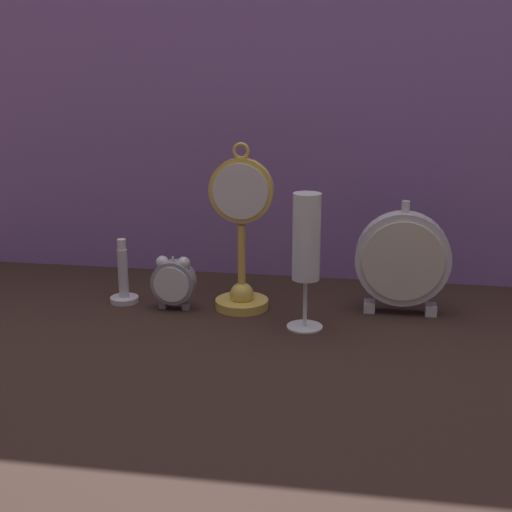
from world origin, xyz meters
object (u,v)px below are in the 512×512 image
(alarm_clock_twin_bell, at_px, (173,280))
(brass_candlestick, at_px, (124,283))
(mantel_clock_silver, at_px, (403,260))
(champagne_flute, at_px, (306,246))
(pocket_watch_on_stand, at_px, (241,242))

(alarm_clock_twin_bell, xyz_separation_m, brass_candlestick, (-0.10, 0.02, -0.02))
(mantel_clock_silver, distance_m, champagne_flute, 0.19)
(pocket_watch_on_stand, bearing_deg, champagne_flute, -32.56)
(mantel_clock_silver, height_order, champagne_flute, champagne_flute)
(champagne_flute, bearing_deg, alarm_clock_twin_bell, 167.78)
(champagne_flute, bearing_deg, brass_candlestick, 167.85)
(pocket_watch_on_stand, height_order, champagne_flute, pocket_watch_on_stand)
(alarm_clock_twin_bell, relative_size, brass_candlestick, 0.82)
(mantel_clock_silver, height_order, brass_candlestick, mantel_clock_silver)
(mantel_clock_silver, bearing_deg, pocket_watch_on_stand, -175.85)
(pocket_watch_on_stand, distance_m, mantel_clock_silver, 0.29)
(alarm_clock_twin_bell, bearing_deg, mantel_clock_silver, 6.57)
(pocket_watch_on_stand, xyz_separation_m, brass_candlestick, (-0.22, -0.00, -0.09))
(mantel_clock_silver, xyz_separation_m, champagne_flute, (-0.16, -0.10, 0.04))
(champagne_flute, xyz_separation_m, brass_candlestick, (-0.35, 0.07, -0.11))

